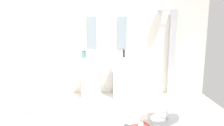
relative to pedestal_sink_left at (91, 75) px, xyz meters
The scene contains 14 objects.
ground_plane 1.49m from the pedestal_sink_left, 74.77° to the right, with size 4.80×3.60×0.04m, color silver.
rear_partition 0.92m from the pedestal_sink_left, 40.16° to the left, with size 4.80×0.10×2.60m, color silver.
pedestal_sink_left is the anchor object (origin of this frame).
pedestal_sink_right 0.73m from the pedestal_sink_left, ahead, with size 0.51×0.51×1.03m.
vanity_mirror_left 1.03m from the pedestal_sink_left, 90.00° to the left, with size 0.22×0.03×0.77m, color #8C9EA8.
vanity_mirror_right 1.26m from the pedestal_sink_left, 18.06° to the left, with size 0.22×0.03×0.77m, color #8C9EA8.
shower_column 2.01m from the pedestal_sink_left, ahead, with size 0.49×0.24×2.05m.
lounge_chair 1.97m from the pedestal_sink_left, 41.51° to the right, with size 1.10×1.10×0.65m.
towel_rack 1.44m from the pedestal_sink_left, 130.88° to the right, with size 0.37×0.22×0.95m.
magazine_red 1.85m from the pedestal_sink_left, 56.34° to the right, with size 0.29×0.16×0.03m, color #B73838.
coffee_mug 1.90m from the pedestal_sink_left, 57.52° to the right, with size 0.08×0.08×0.10m, color white.
soap_bottle_green 0.53m from the pedestal_sink_left, 167.03° to the right, with size 0.06×0.06×0.17m.
soap_bottle_black 0.94m from the pedestal_sink_left, 10.75° to the left, with size 0.04×0.04×0.20m.
soap_bottle_blue 0.52m from the pedestal_sink_left, behind, with size 0.05×0.05×0.18m.
Camera 1 is at (0.24, -2.97, 1.54)m, focal length 29.86 mm.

